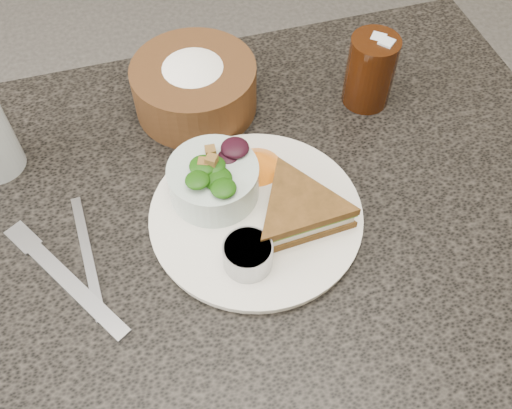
{
  "coord_description": "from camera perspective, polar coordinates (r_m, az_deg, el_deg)",
  "views": [
    {
      "loc": [
        -0.07,
        -0.39,
        1.35
      ],
      "look_at": [
        0.04,
        -0.0,
        0.78
      ],
      "focal_mm": 40.0,
      "sensor_mm": 36.0,
      "label": 1
    }
  ],
  "objects": [
    {
      "name": "knife",
      "position": [
        0.72,
        -16.49,
        -4.93
      ],
      "size": [
        0.02,
        0.18,
        0.0
      ],
      "primitive_type": "cube",
      "rotation": [
        0.0,
        0.0,
        0.06
      ],
      "color": "gray",
      "rests_on": "dining_table"
    },
    {
      "name": "orange_wedge",
      "position": [
        0.75,
        0.09,
        4.48
      ],
      "size": [
        0.09,
        0.09,
        0.03
      ],
      "primitive_type": "cone",
      "rotation": [
        0.0,
        0.0,
        0.28
      ],
      "color": "orange",
      "rests_on": "dinner_plate"
    },
    {
      "name": "floor",
      "position": [
        1.4,
        -1.71,
        -19.32
      ],
      "size": [
        6.0,
        6.0,
        0.0
      ],
      "primitive_type": "plane",
      "color": "#605E5A",
      "rests_on": "ground"
    },
    {
      "name": "bread_basket",
      "position": [
        0.82,
        -6.22,
        12.24
      ],
      "size": [
        0.23,
        0.23,
        0.1
      ],
      "primitive_type": null,
      "rotation": [
        0.0,
        0.0,
        0.37
      ],
      "color": "#55311A",
      "rests_on": "dining_table"
    },
    {
      "name": "sandwich",
      "position": [
        0.69,
        4.31,
        -0.54
      ],
      "size": [
        0.15,
        0.15,
        0.04
      ],
      "primitive_type": null,
      "rotation": [
        0.0,
        0.0,
        0.06
      ],
      "color": "brown",
      "rests_on": "dinner_plate"
    },
    {
      "name": "dining_table",
      "position": [
        1.05,
        -2.23,
        -13.52
      ],
      "size": [
        1.0,
        0.7,
        0.75
      ],
      "primitive_type": "cube",
      "color": "black",
      "rests_on": "floor"
    },
    {
      "name": "cola_glass",
      "position": [
        0.84,
        11.42,
        13.25
      ],
      "size": [
        0.09,
        0.09,
        0.12
      ],
      "primitive_type": null,
      "rotation": [
        0.0,
        0.0,
        -0.31
      ],
      "color": "black",
      "rests_on": "dining_table"
    },
    {
      "name": "dressing_ramekin",
      "position": [
        0.66,
        -0.82,
        -5.07
      ],
      "size": [
        0.08,
        0.08,
        0.04
      ],
      "primitive_type": "cylinder",
      "rotation": [
        0.0,
        0.0,
        -0.4
      ],
      "color": "#97999D",
      "rests_on": "dinner_plate"
    },
    {
      "name": "fork",
      "position": [
        0.7,
        -17.98,
        -7.61
      ],
      "size": [
        0.12,
        0.17,
        0.01
      ],
      "primitive_type": "cube",
      "rotation": [
        0.0,
        0.0,
        0.55
      ],
      "color": "#9C9DA3",
      "rests_on": "dining_table"
    },
    {
      "name": "dinner_plate",
      "position": [
        0.72,
        0.0,
        -1.14
      ],
      "size": [
        0.26,
        0.26,
        0.01
      ],
      "primitive_type": "cylinder",
      "color": "silver",
      "rests_on": "dining_table"
    },
    {
      "name": "salad_bowl",
      "position": [
        0.71,
        -4.31,
        2.84
      ],
      "size": [
        0.14,
        0.14,
        0.07
      ],
      "primitive_type": null,
      "rotation": [
        0.0,
        0.0,
        -0.26
      ],
      "color": "#AABFB7",
      "rests_on": "dinner_plate"
    }
  ]
}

